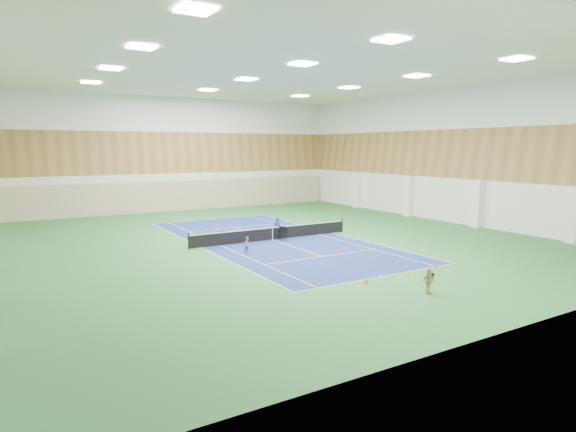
{
  "coord_description": "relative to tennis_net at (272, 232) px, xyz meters",
  "views": [
    {
      "loc": [
        -16.9,
        -30.36,
        6.7
      ],
      "look_at": [
        0.15,
        -1.97,
        2.0
      ],
      "focal_mm": 30.0,
      "sensor_mm": 36.0,
      "label": 1
    }
  ],
  "objects": [
    {
      "name": "cone_base_d",
      "position": [
        3.97,
        -11.9,
        -0.44
      ],
      "size": [
        0.21,
        0.21,
        0.23
      ],
      "primitive_type": "cone",
      "color": "#EC410C",
      "rests_on": "ground"
    },
    {
      "name": "cone_base_a",
      "position": [
        -3.96,
        -11.4,
        -0.42
      ],
      "size": [
        0.23,
        0.23,
        0.25
      ],
      "primitive_type": "cone",
      "color": "#E9550C",
      "rests_on": "ground"
    },
    {
      "name": "cone_svc_d",
      "position": [
        3.31,
        -5.95,
        -0.44
      ],
      "size": [
        0.19,
        0.19,
        0.21
      ],
      "primitive_type": "cone",
      "color": "#D9570B",
      "rests_on": "ground"
    },
    {
      "name": "room_shell",
      "position": [
        0.0,
        0.0,
        5.45
      ],
      "size": [
        36.0,
        40.0,
        12.0
      ],
      "primitive_type": null,
      "color": "white",
      "rests_on": "ground"
    },
    {
      "name": "ground",
      "position": [
        0.0,
        0.0,
        -0.55
      ],
      "size": [
        40.0,
        40.0,
        0.0
      ],
      "primitive_type": "plane",
      "color": "#2B6633",
      "rests_on": "ground"
    },
    {
      "name": "court_surface",
      "position": [
        0.0,
        0.0,
        -0.55
      ],
      "size": [
        10.97,
        23.77,
        0.01
      ],
      "primitive_type": "cube",
      "color": "navy",
      "rests_on": "ground"
    },
    {
      "name": "cone_base_b",
      "position": [
        -1.57,
        -12.43,
        -0.43
      ],
      "size": [
        0.22,
        0.22,
        0.24
      ],
      "primitive_type": "cone",
      "color": "#FF550D",
      "rests_on": "ground"
    },
    {
      "name": "child_court",
      "position": [
        -3.55,
        -3.09,
        -0.02
      ],
      "size": [
        0.63,
        0.57,
        1.07
      ],
      "primitive_type": "imported",
      "rotation": [
        0.0,
        0.0,
        0.37
      ],
      "color": "gray",
      "rests_on": "ground"
    },
    {
      "name": "cone_base_c",
      "position": [
        1.62,
        -12.13,
        -0.45
      ],
      "size": [
        0.19,
        0.19,
        0.2
      ],
      "primitive_type": "cone",
      "color": "orange",
      "rests_on": "ground"
    },
    {
      "name": "cone_svc_b",
      "position": [
        -0.82,
        -5.89,
        -0.43
      ],
      "size": [
        0.22,
        0.22,
        0.24
      ],
      "primitive_type": "cone",
      "color": "orange",
      "rests_on": "ground"
    },
    {
      "name": "tennis_net",
      "position": [
        0.0,
        0.0,
        0.0
      ],
      "size": [
        12.8,
        0.1,
        1.1
      ],
      "primitive_type": null,
      "color": "black",
      "rests_on": "ground"
    },
    {
      "name": "cone_svc_a",
      "position": [
        -2.95,
        -5.88,
        -0.43
      ],
      "size": [
        0.22,
        0.22,
        0.24
      ],
      "primitive_type": "cone",
      "color": "#FF540D",
      "rests_on": "ground"
    },
    {
      "name": "cone_svc_c",
      "position": [
        1.31,
        -6.01,
        -0.45
      ],
      "size": [
        0.18,
        0.18,
        0.2
      ],
      "primitive_type": "cone",
      "color": "#DA570B",
      "rests_on": "ground"
    },
    {
      "name": "coach",
      "position": [
        0.74,
        0.6,
        0.23
      ],
      "size": [
        0.67,
        0.55,
        1.57
      ],
      "primitive_type": "imported",
      "rotation": [
        0.0,
        0.0,
        2.79
      ],
      "color": "#203C93",
      "rests_on": "ground"
    },
    {
      "name": "back_curtain",
      "position": [
        0.0,
        19.75,
        1.05
      ],
      "size": [
        35.4,
        0.16,
        3.2
      ],
      "primitive_type": "cube",
      "color": "#C6B793",
      "rests_on": "ground"
    },
    {
      "name": "ball_cart",
      "position": [
        0.55,
        -0.6,
        -0.05
      ],
      "size": [
        0.73,
        0.73,
        1.01
      ],
      "primitive_type": null,
      "rotation": [
        0.0,
        0.0,
        -0.31
      ],
      "color": "black",
      "rests_on": "ground"
    },
    {
      "name": "child_apron",
      "position": [
        -0.22,
        -15.22,
        0.05
      ],
      "size": [
        0.71,
        0.3,
        1.2
      ],
      "primitive_type": "imported",
      "rotation": [
        0.0,
        0.0,
        -0.01
      ],
      "color": "tan",
      "rests_on": "ground"
    },
    {
      "name": "tennis_balls_scatter",
      "position": [
        0.0,
        0.0,
        -0.5
      ],
      "size": [
        10.57,
        22.77,
        0.07
      ],
      "primitive_type": null,
      "color": "yellow",
      "rests_on": "ground"
    },
    {
      "name": "ceiling_light_grid",
      "position": [
        0.0,
        0.0,
        11.37
      ],
      "size": [
        21.4,
        25.4,
        0.06
      ],
      "primitive_type": null,
      "color": "white",
      "rests_on": "room_shell"
    },
    {
      "name": "wood_cladding",
      "position": [
        0.0,
        0.0,
        7.45
      ],
      "size": [
        36.0,
        40.0,
        8.0
      ],
      "primitive_type": null,
      "color": "#9F6F3B",
      "rests_on": "room_shell"
    }
  ]
}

